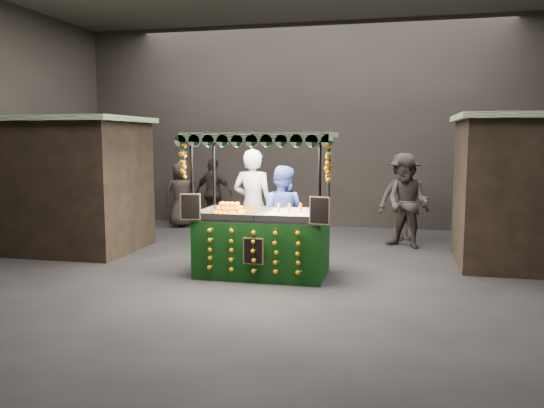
# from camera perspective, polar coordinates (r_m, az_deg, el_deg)

# --- Properties ---
(ground) EXTENTS (12.00, 12.00, 0.00)m
(ground) POSITION_cam_1_polar(r_m,az_deg,el_deg) (8.99, 0.09, -7.22)
(ground) COLOR black
(ground) RESTS_ON ground
(market_hall) EXTENTS (12.10, 10.10, 5.05)m
(market_hall) POSITION_cam_1_polar(r_m,az_deg,el_deg) (8.80, 0.09, 14.68)
(market_hall) COLOR black
(market_hall) RESTS_ON ground
(neighbour_stall_left) EXTENTS (3.00, 2.20, 2.60)m
(neighbour_stall_left) POSITION_cam_1_polar(r_m,az_deg,el_deg) (11.45, -20.74, 2.02)
(neighbour_stall_left) COLOR black
(neighbour_stall_left) RESTS_ON ground
(juice_stall) EXTENTS (2.35, 1.38, 2.28)m
(juice_stall) POSITION_cam_1_polar(r_m,az_deg,el_deg) (8.70, -0.97, -2.93)
(juice_stall) COLOR black
(juice_stall) RESTS_ON ground
(vendor_grey) EXTENTS (0.76, 0.52, 2.01)m
(vendor_grey) POSITION_cam_1_polar(r_m,az_deg,el_deg) (9.69, -2.01, -0.14)
(vendor_grey) COLOR slate
(vendor_grey) RESTS_ON ground
(vendor_blue) EXTENTS (0.93, 0.77, 1.73)m
(vendor_blue) POSITION_cam_1_polar(r_m,az_deg,el_deg) (9.41, 1.01, -1.23)
(vendor_blue) COLOR navy
(vendor_blue) RESTS_ON ground
(shopper_0) EXTENTS (0.79, 0.70, 1.82)m
(shopper_0) POSITION_cam_1_polar(r_m,az_deg,el_deg) (12.09, -18.03, 0.46)
(shopper_0) COLOR #2D2824
(shopper_0) RESTS_ON ground
(shopper_1) EXTENTS (1.09, 0.99, 1.81)m
(shopper_1) POSITION_cam_1_polar(r_m,az_deg,el_deg) (11.24, 13.97, 0.11)
(shopper_1) COLOR #2C2623
(shopper_1) RESTS_ON ground
(shopper_2) EXTENTS (1.07, 0.61, 1.72)m
(shopper_2) POSITION_cam_1_polar(r_m,az_deg,el_deg) (13.47, -6.09, 1.16)
(shopper_2) COLOR black
(shopper_2) RESTS_ON ground
(shopper_3) EXTENTS (1.40, 1.22, 1.88)m
(shopper_3) POSITION_cam_1_polar(r_m,az_deg,el_deg) (12.06, 13.55, 0.73)
(shopper_3) COLOR black
(shopper_3) RESTS_ON ground
(shopper_4) EXTENTS (0.93, 0.78, 1.61)m
(shopper_4) POSITION_cam_1_polar(r_m,az_deg,el_deg) (13.71, -9.47, 0.98)
(shopper_4) COLOR black
(shopper_4) RESTS_ON ground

